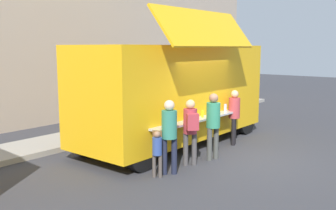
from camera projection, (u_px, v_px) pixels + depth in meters
ground_plane at (243, 159)px, 9.82m from camera, size 60.00×60.00×0.00m
curb_strip at (3, 154)px, 9.97m from camera, size 28.00×1.60×0.15m
food_truck_main at (175, 91)px, 11.17m from camera, size 6.44×3.04×3.81m
trash_bin at (194, 105)px, 16.04m from camera, size 0.60×0.60×0.93m
customer_front_ordering at (213, 120)px, 9.61m from camera, size 0.35×0.35×1.71m
customer_mid_with_backpack at (190, 126)px, 9.12m from camera, size 0.49×0.51×1.62m
customer_rear_waiting at (169, 131)px, 8.50m from camera, size 0.49×0.49×1.70m
customer_extra_browsing at (234, 112)px, 11.17m from camera, size 0.33×0.33×1.62m
child_near_queue at (157, 150)px, 8.34m from camera, size 0.21×0.21×1.05m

